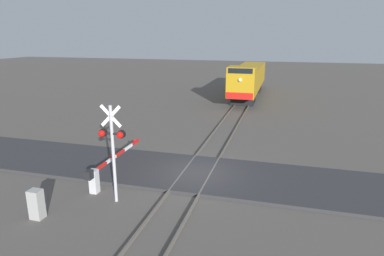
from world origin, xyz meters
TOP-DOWN VIEW (x-y plane):
  - ground_plane at (0.00, 0.00)m, footprint 160.00×160.00m
  - rail_track_left at (-0.72, 0.00)m, footprint 0.08×80.00m
  - rail_track_right at (0.72, 0.00)m, footprint 0.08×80.00m
  - road_surface at (0.00, 0.00)m, footprint 36.00×4.77m
  - locomotive at (0.00, 23.69)m, footprint 2.73×15.82m
  - crossing_signal at (-2.69, -3.76)m, footprint 1.18×0.33m
  - crossing_gate at (-4.05, -2.57)m, footprint 0.36×5.52m
  - utility_cabinet at (-5.04, -5.85)m, footprint 0.49×0.42m

SIDE VIEW (x-z plane):
  - ground_plane at x=0.00m, z-range 0.00..0.00m
  - road_surface at x=0.00m, z-range 0.00..0.15m
  - rail_track_left at x=-0.72m, z-range 0.00..0.15m
  - rail_track_right at x=0.72m, z-range 0.00..0.15m
  - utility_cabinet at x=-5.04m, z-range 0.00..1.22m
  - crossing_gate at x=-4.05m, z-range 0.15..1.39m
  - locomotive at x=0.00m, z-range 0.06..4.15m
  - crossing_signal at x=-2.69m, z-range 0.55..4.88m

